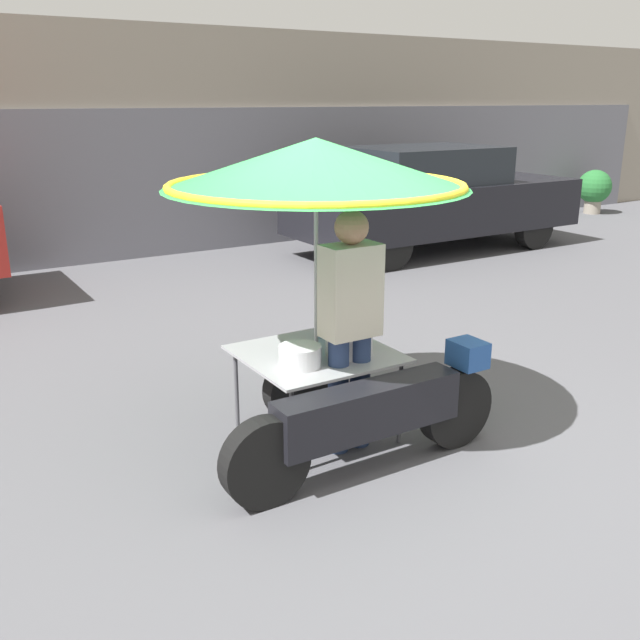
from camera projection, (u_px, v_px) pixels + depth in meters
ground_plane at (384, 461)px, 4.76m from camera, size 36.00×36.00×0.00m
shopfront_building at (70, 143)px, 10.84m from camera, size 28.00×2.06×3.36m
vendor_motorcycle_cart at (322, 205)px, 4.60m from camera, size 2.03×2.00×2.08m
vendor_person at (350, 320)px, 4.68m from camera, size 0.38×0.22×1.65m
parked_car at (432, 197)px, 11.14m from camera, size 4.64×1.81×1.62m
potted_plant at (594, 188)px, 14.85m from camera, size 0.69×0.69×0.91m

